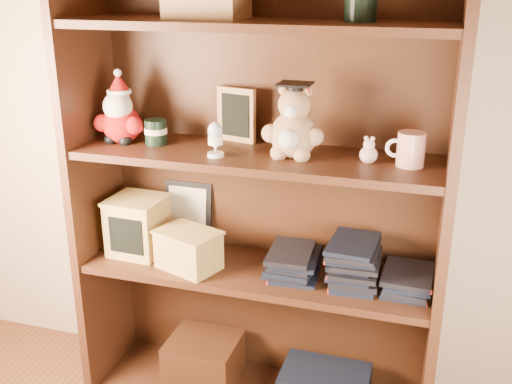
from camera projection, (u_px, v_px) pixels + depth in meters
bookcase at (260, 199)px, 1.97m from camera, size 1.20×0.35×1.60m
shelf_lower at (256, 271)px, 2.01m from camera, size 1.14×0.33×0.02m
shelf_upper at (256, 157)px, 1.87m from camera, size 1.14×0.33×0.02m
santa_plush at (120, 115)px, 1.96m from camera, size 0.18×0.13×0.25m
teachers_tin at (156, 132)px, 1.95m from camera, size 0.07×0.07×0.08m
chalkboard_plaque at (236, 116)px, 1.97m from camera, size 0.14×0.09×0.18m
egg_cup at (215, 138)px, 1.81m from camera, size 0.05×0.05×0.11m
grad_teddy_bear at (293, 129)px, 1.80m from camera, size 0.19×0.16×0.23m
pink_figurine at (369, 152)px, 1.76m from camera, size 0.05×0.05×0.08m
teacher_mug at (410, 149)px, 1.72m from camera, size 0.11×0.08×0.10m
certificate_frame at (188, 212)px, 2.17m from camera, size 0.18×0.05×0.22m
treats_box at (138, 225)px, 2.09m from camera, size 0.19×0.19×0.20m
pencils_box at (188, 249)px, 1.98m from camera, size 0.24×0.20×0.13m
book_stack_left at (293, 260)px, 1.95m from camera, size 0.14×0.20×0.10m
book_stack_mid at (354, 261)px, 1.89m from camera, size 0.14×0.20×0.14m
book_stack_right at (406, 280)px, 1.85m from camera, size 0.14×0.20×0.06m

